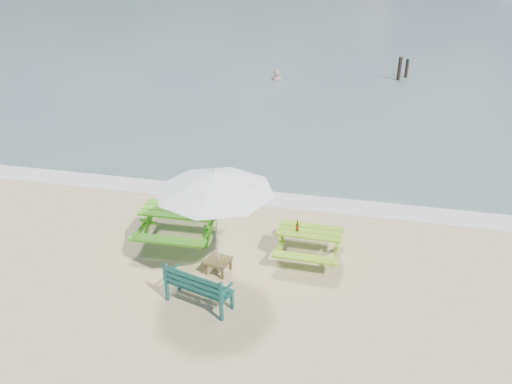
% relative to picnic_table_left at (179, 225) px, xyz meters
% --- Properties ---
extents(foam_strip, '(22.00, 0.90, 0.01)m').
position_rel_picnic_table_left_xyz_m(foam_strip, '(1.18, 2.51, -0.39)').
color(foam_strip, silver).
rests_on(foam_strip, ground).
extents(picnic_table_left, '(1.78, 1.97, 0.82)m').
position_rel_picnic_table_left_xyz_m(picnic_table_left, '(0.00, 0.00, 0.00)').
color(picnic_table_left, '#4CB61B').
rests_on(picnic_table_left, ground).
extents(picnic_table_right, '(1.44, 1.60, 0.67)m').
position_rel_picnic_table_left_xyz_m(picnic_table_right, '(3.07, -0.04, -0.07)').
color(picnic_table_right, '#75A719').
rests_on(picnic_table_right, ground).
extents(park_bench, '(1.42, 0.80, 0.83)m').
position_rel_picnic_table_left_xyz_m(park_bench, '(1.20, -2.17, -0.14)').
color(park_bench, '#10453F').
rests_on(park_bench, ground).
extents(side_table, '(0.57, 0.57, 0.31)m').
position_rel_picnic_table_left_xyz_m(side_table, '(1.26, -1.06, -0.23)').
color(side_table, brown).
rests_on(side_table, ground).
extents(patio_umbrella, '(2.84, 2.84, 2.38)m').
position_rel_picnic_table_left_xyz_m(patio_umbrella, '(1.26, -1.06, 1.77)').
color(patio_umbrella, silver).
rests_on(patio_umbrella, ground).
extents(beer_bottle, '(0.07, 0.07, 0.26)m').
position_rel_picnic_table_left_xyz_m(beer_bottle, '(2.80, -0.10, 0.36)').
color(beer_bottle, '#8E4E14').
rests_on(beer_bottle, picnic_table_right).
extents(swimmer, '(0.66, 0.44, 1.79)m').
position_rel_picnic_table_left_xyz_m(swimmer, '(-0.53, 15.54, -0.75)').
color(swimmer, tan).
rests_on(swimmer, ground).
extents(mooring_pilings, '(0.58, 0.78, 1.36)m').
position_rel_picnic_table_left_xyz_m(mooring_pilings, '(5.72, 17.21, 0.04)').
color(mooring_pilings, black).
rests_on(mooring_pilings, ground).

